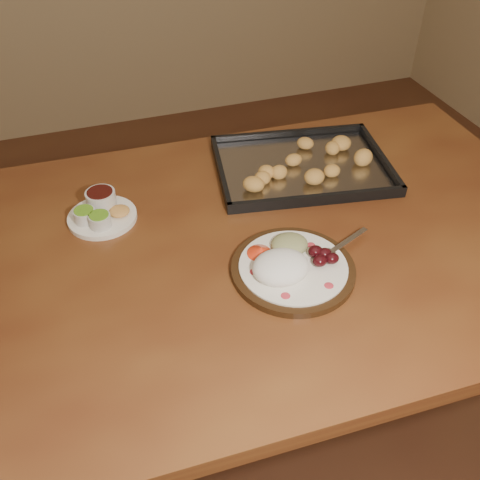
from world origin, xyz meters
name	(u,v)px	position (x,y,z in m)	size (l,w,h in m)	color
ground	(201,425)	(0.00, 0.00, 0.00)	(4.00, 4.00, 0.00)	#57331E
dining_table	(242,274)	(0.12, -0.05, 0.65)	(1.53, 0.94, 0.75)	brown
dinner_plate	(290,265)	(0.18, -0.17, 0.77)	(0.32, 0.25, 0.06)	black
condiment_saucer	(101,211)	(-0.16, 0.13, 0.77)	(0.15, 0.15, 0.05)	white
baking_tray	(302,165)	(0.35, 0.17, 0.76)	(0.47, 0.38, 0.04)	black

